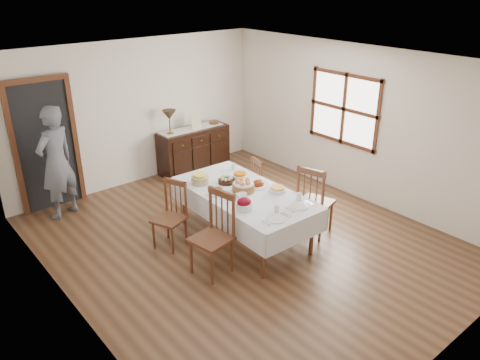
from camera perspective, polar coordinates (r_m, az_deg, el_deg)
ground at (r=6.95m, az=0.53°, el=-7.43°), size 6.00×6.00×0.00m
room_shell at (r=6.48m, az=-2.83°, el=6.14°), size 5.02×6.02×2.65m
dining_table at (r=6.71m, az=0.52°, el=-2.15°), size 1.17×2.23×0.76m
chair_left_near at (r=6.04m, az=-3.16°, el=-6.48°), size 0.53×0.53×1.12m
chair_left_far at (r=6.70m, az=-8.41°, el=-4.14°), size 0.52×0.52×0.98m
chair_right_near at (r=6.95m, az=9.00°, el=-2.46°), size 0.57×0.57×1.11m
chair_right_far at (r=7.57m, az=2.90°, el=-0.62°), size 0.48×0.48×0.95m
sideboard at (r=9.28m, az=-5.64°, el=3.71°), size 1.43×0.52×0.86m
person at (r=7.80m, az=-21.54°, el=2.38°), size 0.71×0.60×1.95m
bread_basket at (r=6.66m, az=0.41°, el=-0.78°), size 0.32×0.32×0.18m
egg_basket at (r=6.94m, az=-1.69°, el=-0.06°), size 0.25×0.25×0.11m
ham_platter_a at (r=6.62m, az=-2.78°, el=-1.41°), size 0.32×0.32×0.11m
ham_platter_b at (r=6.86m, az=2.25°, el=-0.50°), size 0.33×0.33×0.11m
beet_bowl at (r=6.16m, az=0.50°, el=-2.97°), size 0.22×0.22×0.17m
carrot_bowl at (r=7.08m, az=-0.00°, el=0.49°), size 0.23×0.23×0.09m
pineapple_bowl at (r=6.94m, az=-4.91°, el=0.10°), size 0.26×0.26×0.15m
casserole_dish at (r=6.69m, az=4.59°, el=-1.15°), size 0.25×0.25×0.07m
butter_dish at (r=6.49m, az=0.15°, el=-1.88°), size 0.14×0.09×0.07m
setting_left at (r=6.01m, az=4.39°, el=-4.33°), size 0.42×0.31×0.10m
setting_right at (r=6.36m, az=7.16°, el=-2.80°), size 0.42×0.31×0.10m
glass_far_a at (r=7.03m, az=-4.37°, el=0.27°), size 0.07×0.07×0.09m
glass_far_b at (r=7.44m, az=-0.81°, el=1.68°), size 0.06×0.06×0.09m
runner at (r=9.15m, az=-5.94°, el=6.27°), size 1.30×0.35×0.01m
table_lamp at (r=8.78m, az=-8.62°, el=7.76°), size 0.26×0.26×0.46m
picture_frame at (r=9.09m, az=-5.41°, el=7.06°), size 0.22×0.08×0.28m
deco_bowl at (r=9.41m, az=-3.20°, el=7.02°), size 0.20×0.20×0.06m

